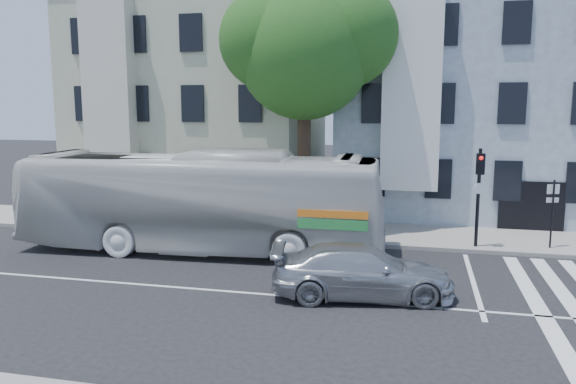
% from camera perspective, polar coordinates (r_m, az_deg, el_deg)
% --- Properties ---
extents(ground, '(120.00, 120.00, 0.00)m').
position_cam_1_polar(ground, '(16.41, -4.46, -10.18)').
color(ground, black).
rests_on(ground, ground).
extents(sidewalk_far, '(80.00, 4.00, 0.15)m').
position_cam_1_polar(sidewalk_far, '(23.85, 1.36, -3.91)').
color(sidewalk_far, gray).
rests_on(sidewalk_far, ground).
extents(building_left, '(12.00, 10.00, 11.00)m').
position_cam_1_polar(building_left, '(32.01, -8.47, 9.04)').
color(building_left, '#AFB093').
rests_on(building_left, ground).
extents(building_right, '(12.00, 10.00, 11.00)m').
position_cam_1_polar(building_right, '(29.86, 17.70, 8.74)').
color(building_right, gray).
rests_on(building_right, ground).
extents(street_tree, '(7.30, 5.90, 11.10)m').
position_cam_1_polar(street_tree, '(24.10, 1.94, 14.77)').
color(street_tree, '#2D2116').
rests_on(street_tree, ground).
extents(bus, '(3.77, 13.49, 3.72)m').
position_cam_1_polar(bus, '(20.74, -8.82, -0.93)').
color(bus, silver).
rests_on(bus, ground).
extents(sedan, '(2.89, 5.34, 1.47)m').
position_cam_1_polar(sedan, '(15.97, 7.54, -8.01)').
color(sedan, '#B5B8BD').
rests_on(sedan, ground).
extents(hedge, '(8.41, 3.09, 0.70)m').
position_cam_1_polar(hedge, '(22.65, -4.46, -3.52)').
color(hedge, '#1E561C').
rests_on(hedge, sidewalk_far).
extents(traffic_signal, '(0.37, 0.52, 3.79)m').
position_cam_1_polar(traffic_signal, '(21.51, 18.83, 0.63)').
color(traffic_signal, black).
rests_on(traffic_signal, ground).
extents(far_sign_pole, '(0.44, 0.22, 2.51)m').
position_cam_1_polar(far_sign_pole, '(22.57, 25.29, -1.19)').
color(far_sign_pole, black).
rests_on(far_sign_pole, sidewalk_far).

